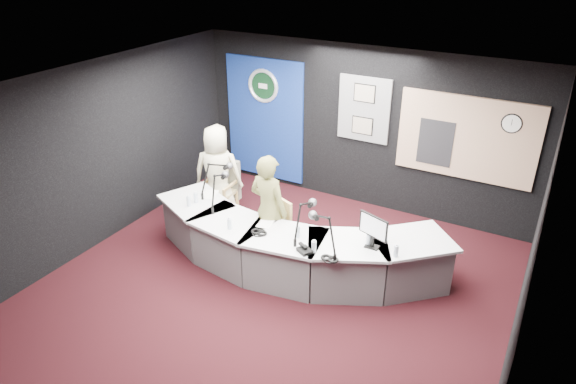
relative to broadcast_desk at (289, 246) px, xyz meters
The scene contains 33 objects.
ground 0.67m from the broadcast_desk, 84.81° to the right, with size 6.00×6.00×0.00m, color black.
ceiling 2.49m from the broadcast_desk, 84.81° to the right, with size 6.00×6.00×0.02m, color silver.
wall_back 2.66m from the broadcast_desk, 88.83° to the left, with size 6.00×0.02×2.80m, color black.
wall_front 3.70m from the broadcast_desk, 89.19° to the right, with size 6.00×0.02×2.80m, color black.
wall_left 3.17m from the broadcast_desk, 169.44° to the right, with size 0.02×6.00×2.80m, color black.
wall_right 3.26m from the broadcast_desk, 10.22° to the right, with size 0.02×6.00×2.80m, color black.
broadcast_desk is the anchor object (origin of this frame).
backdrop_panel 3.17m from the broadcast_desk, 127.40° to the left, with size 1.60×0.05×2.30m, color navy.
agency_seal 3.38m from the broadcast_desk, 127.86° to the left, with size 0.63×0.63×0.07m, color silver.
seal_center 3.38m from the broadcast_desk, 127.80° to the left, with size 0.48×0.48×0.01m, color black.
pinboard 2.79m from the broadcast_desk, 87.63° to the left, with size 0.90×0.04×1.10m, color slate.
framed_photo_upper 2.91m from the broadcast_desk, 87.60° to the left, with size 0.34×0.02×0.27m, color gray.
framed_photo_lower 2.63m from the broadcast_desk, 87.60° to the left, with size 0.34×0.02×0.27m, color gray.
booth_window_frame 3.24m from the broadcast_desk, 53.36° to the left, with size 2.12×0.06×1.32m, color tan.
booth_glow 3.23m from the broadcast_desk, 53.24° to the left, with size 2.00×0.02×1.20m, color #FDE99F.
equipment_rack 2.93m from the broadcast_desk, 60.54° to the left, with size 0.55×0.02×0.75m, color black.
wall_clock 3.71m from the broadcast_desk, 44.88° to the left, with size 0.28×0.28×0.01m, color white.
armchair_left 1.95m from the broadcast_desk, 156.39° to the left, with size 0.55×0.55×0.99m, color tan, non-canonical shape.
armchair_right 0.40m from the broadcast_desk, 169.42° to the left, with size 0.59×0.59×1.05m, color tan, non-canonical shape.
draped_jacket 2.07m from the broadcast_desk, 150.07° to the left, with size 0.50×0.10×0.70m, color #666456.
person_man 1.99m from the broadcast_desk, 156.39° to the left, with size 0.80×0.52×1.64m, color beige.
person_woman 0.60m from the broadcast_desk, 169.42° to the left, with size 0.61×0.40×1.68m, color brown.
computer_monitor 1.42m from the broadcast_desk, ahead, with size 0.41×0.02×0.28m, color black.
desk_phone 0.85m from the broadcast_desk, 45.28° to the right, with size 0.18×0.14×0.05m, color black.
headphones_near 1.10m from the broadcast_desk, 31.22° to the right, with size 0.19×0.19×0.03m, color black.
headphones_far 0.62m from the broadcast_desk, 117.86° to the right, with size 0.22×0.22×0.04m, color black.
paper_stack 1.57m from the broadcast_desk, behind, with size 0.21×0.30×0.00m, color white.
notepad 0.50m from the broadcast_desk, 152.86° to the right, with size 0.19×0.28×0.00m, color white.
boom_mic_a 1.64m from the broadcast_desk, 167.99° to the left, with size 0.21×0.73×0.60m, color black, non-canonical shape.
boom_mic_b 1.37m from the broadcast_desk, behind, with size 0.30×0.71×0.60m, color black, non-canonical shape.
boom_mic_c 0.76m from the broadcast_desk, 25.87° to the right, with size 0.18×0.74×0.60m, color black, non-canonical shape.
boom_mic_d 1.03m from the broadcast_desk, 26.20° to the right, with size 0.62×0.49×0.60m, color black, non-canonical shape.
water_bottles 0.53m from the broadcast_desk, 88.53° to the right, with size 3.19×0.60×0.18m, color silver, non-canonical shape.
Camera 1 is at (2.95, -4.88, 4.39)m, focal length 32.00 mm.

